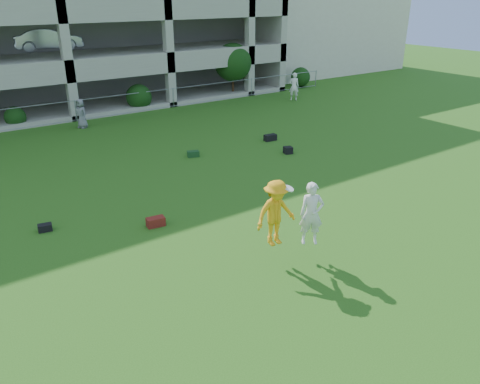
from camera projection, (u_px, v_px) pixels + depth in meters
ground at (314, 281)px, 11.62m from camera, size 100.00×100.00×0.00m
stucco_building at (291, 11)px, 42.84m from camera, size 16.00×14.00×10.00m
bystander_c at (81, 113)px, 24.41m from camera, size 0.74×0.88×1.53m
bystander_e at (294, 86)px, 30.63m from camera, size 0.78×0.72×1.80m
bag_red_a at (156, 222)px, 14.31m from camera, size 0.59×0.37×0.28m
bag_black_b at (45, 228)px, 14.02m from camera, size 0.44×0.33×0.22m
crate_d at (288, 150)px, 20.74m from camera, size 0.43×0.43×0.30m
bag_black_e at (270, 138)px, 22.52m from camera, size 0.62×0.35×0.30m
bag_green_g at (193, 154)px, 20.34m from camera, size 0.57×0.45×0.25m
frisbee_contest at (285, 213)px, 11.98m from camera, size 1.85×1.08×1.86m
parking_garage at (22, 2)px, 30.09m from camera, size 30.00×14.00×12.00m
fence at (76, 110)px, 25.69m from camera, size 36.06×0.06×1.20m
shrub_row at (146, 83)px, 28.28m from camera, size 34.38×2.52×3.50m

